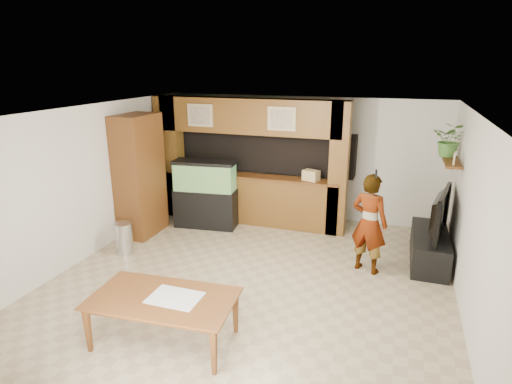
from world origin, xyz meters
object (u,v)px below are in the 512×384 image
(pantry_cabinet, at_px, (140,176))
(television, at_px, (434,212))
(dining_table, at_px, (163,321))
(aquarium, at_px, (205,195))
(person, at_px, (369,223))

(pantry_cabinet, relative_size, television, 1.78)
(dining_table, bearing_deg, pantry_cabinet, 122.37)
(aquarium, relative_size, television, 1.06)
(pantry_cabinet, bearing_deg, aquarium, 33.96)
(pantry_cabinet, bearing_deg, television, 4.38)
(pantry_cabinet, bearing_deg, dining_table, -53.47)
(pantry_cabinet, relative_size, dining_table, 1.36)
(person, distance_m, dining_table, 3.53)
(aquarium, distance_m, person, 3.46)
(television, distance_m, dining_table, 4.66)
(television, height_order, person, person)
(aquarium, xyz_separation_m, dining_table, (1.17, -3.70, -0.38))
(aquarium, height_order, person, person)
(pantry_cabinet, height_order, dining_table, pantry_cabinet)
(pantry_cabinet, xyz_separation_m, person, (4.37, -0.25, -0.36))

